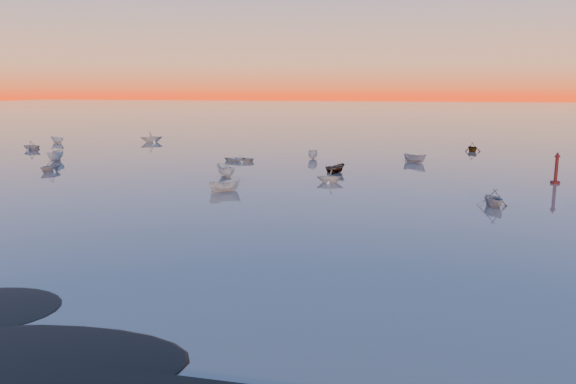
% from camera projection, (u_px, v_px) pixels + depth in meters
% --- Properties ---
extents(ground, '(600.00, 600.00, 0.00)m').
position_uv_depth(ground, '(369.00, 136.00, 119.36)').
color(ground, '#655A54').
rests_on(ground, ground).
extents(mud_lobes, '(140.00, 6.00, 0.07)m').
position_uv_depth(mud_lobes, '(148.00, 346.00, 22.67)').
color(mud_lobes, black).
rests_on(mud_lobes, ground).
extents(moored_fleet, '(124.00, 58.00, 1.20)m').
position_uv_depth(moored_fleet, '(338.00, 166.00, 74.36)').
color(moored_fleet, silver).
rests_on(moored_fleet, ground).
extents(boat_near_center, '(3.48, 3.49, 1.20)m').
position_uv_depth(boat_near_center, '(225.00, 191.00, 56.45)').
color(boat_near_center, silver).
rests_on(boat_near_center, ground).
extents(boat_near_right, '(3.70, 2.48, 1.19)m').
position_uv_depth(boat_near_right, '(493.00, 206.00, 49.36)').
color(boat_near_right, gray).
rests_on(boat_near_right, ground).
extents(channel_marker, '(0.99, 0.99, 3.53)m').
position_uv_depth(channel_marker, '(556.00, 171.00, 60.86)').
color(channel_marker, '#3F0D0D').
rests_on(channel_marker, ground).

